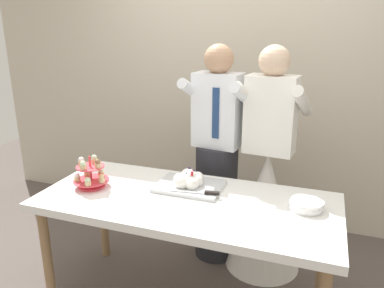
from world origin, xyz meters
TOP-DOWN VIEW (x-y plane):
  - rear_wall at (0.00, 1.39)m, footprint 5.20×0.10m
  - dessert_table at (0.00, 0.00)m, footprint 1.80×0.80m
  - cupcake_stand at (-0.64, -0.04)m, footprint 0.23×0.23m
  - main_cake_tray at (-0.04, 0.15)m, footprint 0.44×0.31m
  - plate_stack at (0.69, 0.10)m, footprint 0.19×0.19m
  - person_groom at (0.01, 0.64)m, footprint 0.52×0.54m
  - person_bride at (0.39, 0.62)m, footprint 0.56×0.56m

SIDE VIEW (x-z plane):
  - person_bride at x=0.39m, z-range -0.25..1.41m
  - dessert_table at x=0.00m, z-range 0.31..1.09m
  - person_groom at x=0.01m, z-range -0.08..1.58m
  - plate_stack at x=0.69m, z-range 0.78..0.83m
  - main_cake_tray at x=-0.04m, z-range 0.75..0.88m
  - cupcake_stand at x=-0.64m, z-range 0.75..0.96m
  - rear_wall at x=0.00m, z-range 0.00..2.90m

